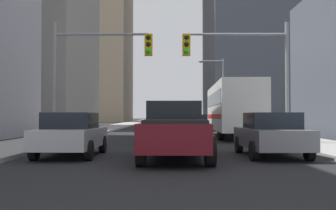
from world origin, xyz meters
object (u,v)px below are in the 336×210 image
Objects in this scene: city_bus at (230,108)px; sedan_black at (167,128)px; sedan_grey at (269,134)px; traffic_signal_near_right at (239,61)px; sedan_white at (194,121)px; cargo_van_beige at (167,118)px; traffic_signal_near_left at (96,61)px; sedan_silver at (69,134)px; sedan_navy at (203,122)px; pickup_truck_maroon at (173,131)px.

city_bus is 2.72× the size of sedan_black.
traffic_signal_near_right is at bearing 89.98° from sedan_grey.
city_bus reaches higher than sedan_white.
cargo_van_beige is at bearing -98.19° from sedan_white.
sedan_grey is at bearing -93.04° from city_bus.
sedan_white is at bearing 77.81° from traffic_signal_near_left.
sedan_silver is at bearing -141.11° from traffic_signal_near_right.
sedan_black is (-0.00, -6.21, -0.52)m from cargo_van_beige.
sedan_navy is at bearing 89.98° from sedan_grey.
city_bus reaches higher than sedan_navy.
pickup_truck_maroon is (-3.99, -13.27, -1.00)m from city_bus.
sedan_grey is at bearing -1.01° from sedan_silver.
cargo_van_beige reaches higher than sedan_black.
sedan_silver is at bearing -105.32° from sedan_navy.
city_bus is 7.11m from traffic_signal_near_right.
sedan_grey and sedan_black have the same top height.
traffic_signal_near_right reaches higher than city_bus.
pickup_truck_maroon is 1.28× the size of sedan_black.
city_bus is 12.50m from sedan_grey.
sedan_grey is at bearing -64.90° from sedan_black.
sedan_black is at bearing -101.04° from sedan_navy.
cargo_van_beige is at bearing -106.63° from sedan_navy.
pickup_truck_maroon is at bearing -117.04° from traffic_signal_near_right.
pickup_truck_maroon is 3.70m from sedan_silver.
city_bus is 1.93× the size of traffic_signal_near_left.
sedan_grey is 38.36m from sedan_white.
pickup_truck_maroon is at bearing -89.40° from cargo_van_beige.
sedan_black is at bearing 26.52° from traffic_signal_near_left.
city_bus is 10.42m from traffic_signal_near_left.
sedan_black is 0.71× the size of traffic_signal_near_left.
sedan_black and sedan_white have the same top height.
pickup_truck_maroon is 7.99m from traffic_signal_near_right.
sedan_navy is (3.50, 17.91, 0.00)m from sedan_black.
city_bus is 2.71× the size of sedan_navy.
sedan_silver is at bearing -100.34° from sedan_white.
cargo_van_beige is at bearing 104.32° from sedan_grey.
sedan_navy is at bearing 89.97° from traffic_signal_near_right.
city_bus reaches higher than sedan_black.
traffic_signal_near_left is 1.00× the size of traffic_signal_near_right.
cargo_van_beige is 1.24× the size of sedan_silver.
sedan_black is at bearing 115.10° from sedan_grey.
sedan_grey is (3.48, -13.65, -0.52)m from cargo_van_beige.
traffic_signal_near_right reaches higher than sedan_silver.
sedan_grey is 9.60m from traffic_signal_near_left.
sedan_white is 0.70× the size of traffic_signal_near_right.
pickup_truck_maroon is 0.91× the size of traffic_signal_near_left.
sedan_white is (-0.59, 25.92, -1.16)m from city_bus.
traffic_signal_near_right is (-0.66, -6.74, 2.18)m from city_bus.
sedan_navy is 0.71× the size of traffic_signal_near_right.
pickup_truck_maroon is 0.91× the size of traffic_signal_near_right.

